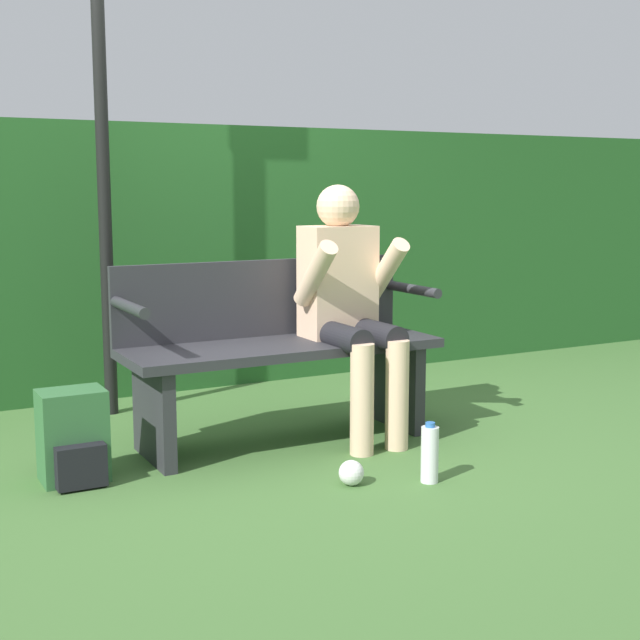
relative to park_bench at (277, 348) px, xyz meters
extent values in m
plane|color=#426B33|center=(0.00, -0.06, -0.45)|extent=(40.00, 40.00, 0.00)
cube|color=#235623|center=(0.00, 1.47, 0.34)|extent=(12.00, 0.51, 1.60)
cube|color=#2D2D33|center=(0.00, -0.06, 0.01)|extent=(1.53, 0.51, 0.05)
cube|color=#2D2D33|center=(0.00, 0.18, 0.23)|extent=(1.53, 0.04, 0.38)
cube|color=#2D2D33|center=(-0.64, -0.06, -0.23)|extent=(0.06, 0.46, 0.44)
cube|color=#2D2D33|center=(0.64, -0.06, -0.23)|extent=(0.06, 0.46, 0.44)
cylinder|color=#2D2D33|center=(-0.74, -0.06, 0.26)|extent=(0.05, 0.46, 0.05)
cylinder|color=#2D2D33|center=(0.74, -0.06, 0.26)|extent=(0.05, 0.46, 0.05)
cube|color=beige|center=(0.33, -0.01, 0.31)|extent=(0.35, 0.22, 0.55)
sphere|color=beige|center=(0.33, -0.01, 0.68)|extent=(0.21, 0.21, 0.21)
cylinder|color=black|center=(0.23, -0.21, 0.07)|extent=(0.13, 0.40, 0.13)
cylinder|color=black|center=(0.43, -0.21, 0.07)|extent=(0.13, 0.40, 0.13)
cylinder|color=beige|center=(0.23, -0.41, -0.19)|extent=(0.11, 0.11, 0.52)
cylinder|color=beige|center=(0.43, -0.41, -0.19)|extent=(0.11, 0.11, 0.52)
cylinder|color=beige|center=(0.13, -0.14, 0.37)|extent=(0.09, 0.34, 0.34)
cylinder|color=beige|center=(0.53, -0.14, 0.37)|extent=(0.09, 0.34, 0.34)
cube|color=#336638|center=(-1.03, -0.15, -0.26)|extent=(0.27, 0.20, 0.39)
cube|color=black|center=(-1.03, -0.29, -0.36)|extent=(0.20, 0.07, 0.18)
cylinder|color=white|center=(0.29, -0.88, -0.33)|extent=(0.07, 0.07, 0.24)
cylinder|color=#2D66B2|center=(0.29, -0.88, -0.21)|extent=(0.04, 0.04, 0.02)
cylinder|color=black|center=(-0.59, 0.88, 0.93)|extent=(0.07, 0.07, 2.77)
cube|color=maroon|center=(5.12, 9.57, 0.00)|extent=(2.64, 4.78, 0.56)
cube|color=#333D4C|center=(5.12, 9.57, 0.50)|extent=(1.93, 2.44, 0.44)
cylinder|color=black|center=(4.63, 11.11, -0.17)|extent=(0.30, 0.60, 0.57)
cylinder|color=black|center=(6.22, 10.76, -0.17)|extent=(0.30, 0.60, 0.57)
cylinder|color=black|center=(4.03, 8.37, -0.17)|extent=(0.30, 0.60, 0.57)
cylinder|color=black|center=(5.61, 8.02, -0.17)|extent=(0.30, 0.60, 0.57)
sphere|color=silver|center=(-0.02, -0.76, -0.40)|extent=(0.11, 0.11, 0.11)
camera|label=1|loc=(-1.81, -3.84, 0.78)|focal=50.00mm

